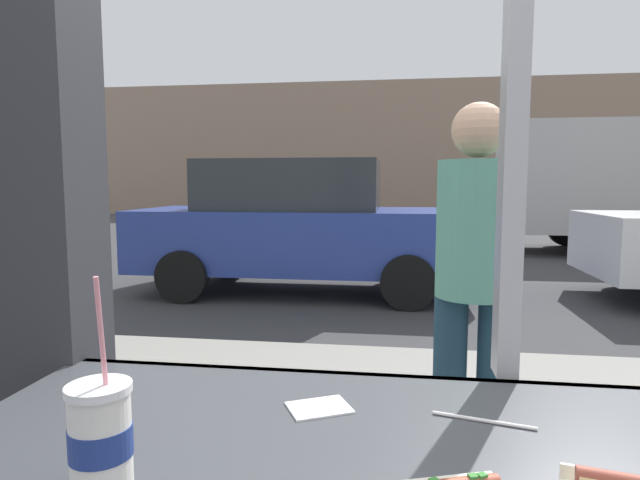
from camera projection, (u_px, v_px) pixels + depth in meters
name	position (u px, v px, depth m)	size (l,w,h in m)	color
ground_plane	(411.00, 268.00, 9.17)	(60.00, 60.00, 0.00)	#38383A
sidewalk_strip	(442.00, 441.00, 2.86)	(16.00, 2.80, 0.14)	gray
window_wall	(518.00, 6.00, 1.18)	(2.89, 0.20, 2.90)	#2D2D33
building_facade_far	(404.00, 150.00, 23.64)	(28.00, 1.20, 5.87)	gray
soda_cup_right	(101.00, 440.00, 0.75)	(0.09, 0.09, 0.33)	silver
loose_straw	(483.00, 420.00, 1.01)	(0.01, 0.01, 0.19)	white
napkin_wrapper	(319.00, 408.00, 1.07)	(0.12, 0.09, 0.00)	white
parked_car_blue	(301.00, 226.00, 7.06)	(4.37, 1.89, 1.74)	#283D93
pedestrian	(475.00, 274.00, 2.20)	(0.32, 0.32, 1.63)	#1C3748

